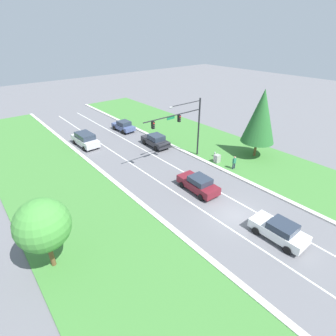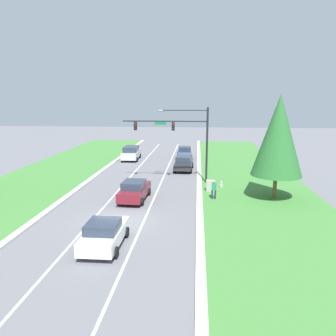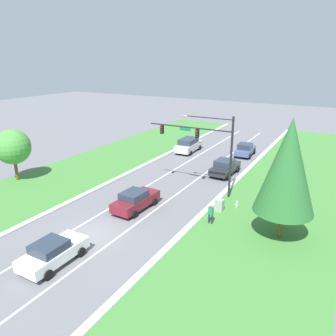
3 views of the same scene
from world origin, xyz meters
TOP-DOWN VIEW (x-y plane):
  - ground_plane at (0.00, 0.00)m, footprint 160.00×160.00m
  - curb_strip_right at (5.65, 0.00)m, footprint 0.50×90.00m
  - curb_strip_left at (-5.65, 0.00)m, footprint 0.50×90.00m
  - grass_verge_right at (10.90, 0.00)m, footprint 10.00×90.00m
  - grass_verge_left at (-10.90, 0.00)m, footprint 10.00×90.00m
  - lane_stripe_inner_left at (-1.80, 0.00)m, footprint 0.14×81.00m
  - lane_stripe_inner_right at (1.80, 0.00)m, footprint 0.14×81.00m
  - traffic_signal_mast at (3.85, 11.27)m, footprint 8.44×0.41m
  - white_sedan at (0.24, -3.91)m, footprint 2.13×4.38m
  - slate_blue_sedan at (3.61, 25.44)m, footprint 2.25×4.33m
  - silver_suv at (-3.76, 23.56)m, footprint 2.37×5.15m
  - burgundy_sedan at (0.25, 5.05)m, footprint 2.24×4.75m
  - charcoal_sedan at (3.83, 17.09)m, footprint 2.27×4.73m
  - utility_cabinet at (6.61, 8.09)m, footprint 0.70×0.60m
  - pedestrian at (6.83, 5.68)m, footprint 0.40×0.26m
  - fire_hydrant at (7.71, 9.43)m, footprint 0.34×0.20m
  - conifer_near_right_tree at (11.90, 6.26)m, footprint 4.12×4.12m
  - oak_near_left_tree at (-14.53, 4.65)m, footprint 3.59×3.59m

SIDE VIEW (x-z plane):
  - ground_plane at x=0.00m, z-range 0.00..0.00m
  - lane_stripe_inner_left at x=-1.80m, z-range 0.00..0.01m
  - lane_stripe_inner_right at x=1.80m, z-range 0.00..0.01m
  - grass_verge_right at x=10.90m, z-range 0.00..0.08m
  - grass_verge_left at x=-10.90m, z-range 0.00..0.08m
  - curb_strip_right at x=5.65m, z-range 0.00..0.15m
  - curb_strip_left at x=-5.65m, z-range 0.00..0.15m
  - fire_hydrant at x=7.71m, z-range -0.01..0.69m
  - utility_cabinet at x=6.61m, z-range 0.00..1.07m
  - white_sedan at x=0.24m, z-range 0.01..1.59m
  - burgundy_sedan at x=0.25m, z-range 0.00..1.67m
  - slate_blue_sedan at x=3.61m, z-range 0.01..1.69m
  - charcoal_sedan at x=3.83m, z-range 0.01..1.75m
  - pedestrian at x=6.83m, z-range 0.09..1.78m
  - silver_suv at x=-3.76m, z-range 0.03..1.92m
  - oak_near_left_tree at x=-14.53m, z-range 0.92..6.39m
  - traffic_signal_mast at x=3.85m, z-range 1.30..8.81m
  - conifer_near_right_tree at x=11.90m, z-range 1.03..9.71m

